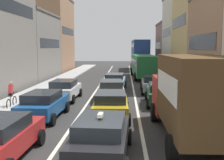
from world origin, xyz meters
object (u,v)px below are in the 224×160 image
removalist_box_truck (192,94)px  wagon_left_lane_second (44,104)px  sedan_right_lane_behind_truck (161,93)px  bus_mid_queue_primary (144,64)px  wagon_right_lane_far (153,84)px  coupe_centre_lane_fourth (115,81)px  bus_far_queue_secondary (140,53)px  sedan_left_lane_front (0,137)px  sedan_centre_lane_second (111,104)px  taxi_centre_lane_front (101,136)px  sedan_left_lane_third (64,89)px  cyclist_on_sidewalk (11,95)px  hatchback_centre_lane_third (111,90)px

removalist_box_truck → wagon_left_lane_second: 8.03m
sedan_right_lane_behind_truck → bus_mid_queue_primary: size_ratio=0.41×
wagon_right_lane_far → removalist_box_truck: bearing=-176.6°
coupe_centre_lane_fourth → bus_far_queue_secondary: bus_far_queue_secondary is taller
sedan_left_lane_front → sedan_centre_lane_second: 6.78m
taxi_centre_lane_front → wagon_right_lane_far: (3.20, 14.34, -0.00)m
sedan_right_lane_behind_truck → bus_mid_queue_primary: bus_mid_queue_primary is taller
sedan_left_lane_third → cyclist_on_sidewalk: (-2.82, -2.91, 0.05)m
taxi_centre_lane_front → removalist_box_truck: bearing=-56.7°
removalist_box_truck → hatchback_centre_lane_third: size_ratio=1.75×
wagon_right_lane_far → hatchback_centre_lane_third: bearing=137.6°
sedan_centre_lane_second → coupe_centre_lane_fourth: same height
sedan_right_lane_behind_truck → cyclist_on_sidewalk: bearing=101.0°
taxi_centre_lane_front → hatchback_centre_lane_third: bearing=3.7°
sedan_right_lane_behind_truck → removalist_box_truck: bearing=-175.1°
sedan_left_lane_third → sedan_right_lane_behind_truck: size_ratio=0.99×
hatchback_centre_lane_third → bus_far_queue_secondary: (3.51, 27.96, 2.03)m
bus_far_queue_secondary → hatchback_centre_lane_third: bearing=171.8°
hatchback_centre_lane_third → bus_far_queue_secondary: size_ratio=0.42×
wagon_left_lane_second → coupe_centre_lane_fourth: bearing=-16.4°
sedan_centre_lane_second → bus_mid_queue_primary: 20.54m
wagon_right_lane_far → cyclist_on_sidewalk: (-9.70, -6.47, 0.05)m
sedan_left_lane_front → wagon_left_lane_second: (-0.14, 5.66, 0.00)m
removalist_box_truck → wagon_left_lane_second: (-7.25, 3.25, -1.18)m
bus_far_queue_secondary → bus_mid_queue_primary: bearing=178.2°
coupe_centre_lane_fourth → bus_far_queue_secondary: bearing=-6.6°
sedan_left_lane_third → removalist_box_truck: bearing=-139.3°
coupe_centre_lane_fourth → sedan_centre_lane_second: bearing=-177.0°
taxi_centre_lane_front → hatchback_centre_lane_third: (-0.20, 10.81, -0.00)m
coupe_centre_lane_fourth → wagon_right_lane_far: size_ratio=1.00×
hatchback_centre_lane_third → sedan_left_lane_third: 3.48m
sedan_centre_lane_second → wagon_left_lane_second: size_ratio=1.00×
taxi_centre_lane_front → coupe_centre_lane_fourth: bearing=3.1°
removalist_box_truck → sedan_centre_lane_second: (-3.55, 3.35, -1.18)m
sedan_left_lane_front → sedan_right_lane_behind_truck: 11.79m
sedan_left_lane_third → wagon_right_lane_far: size_ratio=0.99×
sedan_left_lane_front → bus_far_queue_secondary: bus_far_queue_secondary is taller
wagon_right_lane_far → cyclist_on_sidewalk: size_ratio=2.51×
coupe_centre_lane_fourth → wagon_left_lane_second: bearing=163.6°
hatchback_centre_lane_third → taxi_centre_lane_front: bearing=177.2°
bus_mid_queue_primary → bus_far_queue_secondary: 13.04m
sedan_left_lane_front → removalist_box_truck: bearing=-69.5°
sedan_left_lane_front → cyclist_on_sidewalk: bearing=21.9°
bus_far_queue_secondary → cyclist_on_sidewalk: 32.48m
sedan_left_lane_third → coupe_centre_lane_fourth: same height
taxi_centre_lane_front → bus_mid_queue_primary: (3.13, 25.77, 0.96)m
wagon_right_lane_far → bus_mid_queue_primary: size_ratio=0.41×
taxi_centre_lane_front → sedan_left_lane_third: 11.39m
hatchback_centre_lane_third → bus_mid_queue_primary: bus_mid_queue_primary is taller
coupe_centre_lane_fourth → cyclist_on_sidewalk: bearing=143.8°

